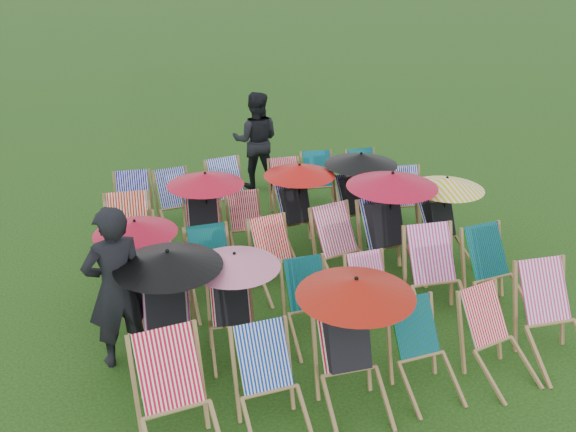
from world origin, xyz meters
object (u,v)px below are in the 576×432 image
object	(u,v)px
deckchair_29	(367,180)
person_rear	(256,141)
deckchair_0	(178,406)
deckchair_5	(557,319)
person_left	(116,287)

from	to	relation	value
deckchair_29	person_rear	distance (m)	2.09
deckchair_29	deckchair_0	bearing A→B (deg)	-128.43
deckchair_0	deckchair_29	xyz separation A→B (m)	(3.93, 4.67, -0.08)
deckchair_5	person_left	distance (m)	4.60
deckchair_29	person_rear	bearing A→B (deg)	140.66
deckchair_5	person_rear	distance (m)	6.12
deckchair_29	person_rear	size ratio (longest dim) A/B	0.50
person_rear	deckchair_0	bearing A→B (deg)	87.27
deckchair_5	deckchair_29	distance (m)	4.56
deckchair_5	person_left	xyz separation A→B (m)	(-4.36, 1.42, 0.40)
deckchair_29	person_left	world-z (taller)	person_left
deckchair_5	person_left	bearing A→B (deg)	166.68
deckchair_5	deckchair_29	xyz separation A→B (m)	(-0.07, 4.56, -0.07)
deckchair_0	person_left	distance (m)	1.62
deckchair_0	deckchair_5	world-z (taller)	deckchair_0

